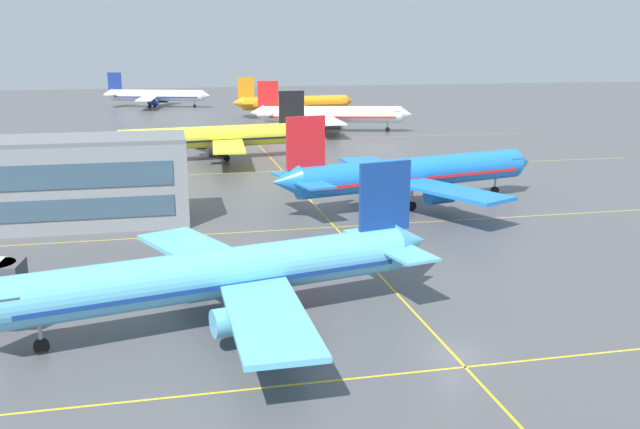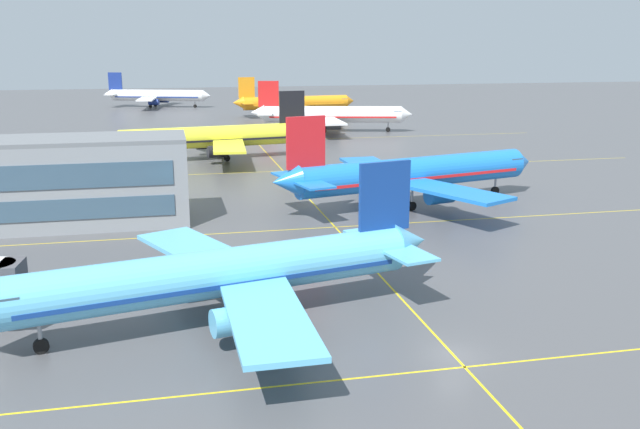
{
  "view_description": "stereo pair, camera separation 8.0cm",
  "coord_description": "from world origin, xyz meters",
  "views": [
    {
      "loc": [
        -19.29,
        -43.32,
        21.86
      ],
      "look_at": [
        -3.51,
        28.71,
        3.57
      ],
      "focal_mm": 39.55,
      "sensor_mm": 36.0,
      "label": 1
    },
    {
      "loc": [
        -19.21,
        -43.34,
        21.86
      ],
      "look_at": [
        -3.51,
        28.71,
        3.57
      ],
      "focal_mm": 39.55,
      "sensor_mm": 36.0,
      "label": 2
    }
  ],
  "objects": [
    {
      "name": "airliner_second_row",
      "position": [
        12.77,
        45.57,
        4.37
      ],
      "size": [
        40.74,
        34.66,
        12.8
      ],
      "color": "blue",
      "rests_on": "ground"
    },
    {
      "name": "airliner_far_right_stand",
      "position": [
        17.87,
        162.54,
        3.96
      ],
      "size": [
        37.32,
        32.0,
        11.6
      ],
      "color": "orange",
      "rests_on": "ground"
    },
    {
      "name": "airliner_distant_taxiway",
      "position": [
        -22.02,
        200.67,
        3.89
      ],
      "size": [
        35.8,
        30.61,
        11.41
      ],
      "color": "white",
      "rests_on": "ground"
    },
    {
      "name": "airliner_far_left_stand",
      "position": [
        20.04,
        124.69,
        4.2
      ],
      "size": [
        39.28,
        33.38,
        12.31
      ],
      "color": "white",
      "rests_on": "ground"
    },
    {
      "name": "ground_plane",
      "position": [
        0.0,
        0.0,
        0.0
      ],
      "size": [
        600.0,
        600.0,
        0.0
      ],
      "primitive_type": "plane",
      "color": "#4C4C4F"
    },
    {
      "name": "airliner_front_gate",
      "position": [
        -15.52,
        9.6,
        4.06
      ],
      "size": [
        37.97,
        32.27,
        11.9
      ],
      "color": "#5BB7E5",
      "rests_on": "ground"
    },
    {
      "name": "airliner_third_row",
      "position": [
        -10.46,
        89.23,
        4.24
      ],
      "size": [
        39.92,
        34.11,
        12.42
      ],
      "color": "yellow",
      "rests_on": "ground"
    },
    {
      "name": "taxiway_markings",
      "position": [
        0.0,
        55.38,
        0.0
      ],
      "size": [
        132.7,
        168.32,
        0.01
      ],
      "color": "yellow",
      "rests_on": "ground"
    }
  ]
}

